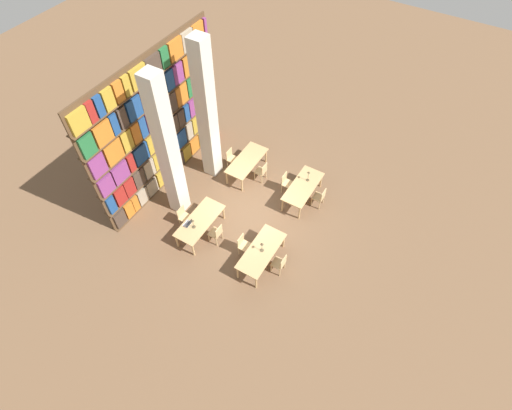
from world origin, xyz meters
The scene contains 20 objects.
ground_plane centered at (0.00, 0.00, 0.00)m, with size 40.00×40.00×0.00m, color brown.
bookshelf_bank centered at (0.01, 4.05, 2.69)m, with size 6.68×0.35×5.50m.
pillar_left centered at (-1.13, 2.66, 3.00)m, with size 0.57×0.57×6.00m.
pillar_center centered at (1.13, 2.66, 3.00)m, with size 0.57×0.57×6.00m.
reading_table_0 centered at (-1.65, -1.34, 0.65)m, with size 2.08×0.89×0.73m.
chair_0 centered at (-1.64, -2.07, 0.49)m, with size 0.42×0.40×0.89m.
chair_1 centered at (-1.64, -0.61, 0.49)m, with size 0.42×0.40×0.89m.
desk_lamp_0 centered at (-1.64, -1.35, 1.02)m, with size 0.14×0.14×0.44m.
reading_table_1 centered at (1.69, -1.24, 0.65)m, with size 2.08×0.89×0.73m.
chair_2 centered at (1.72, -1.97, 0.49)m, with size 0.42×0.40×0.89m.
chair_3 centered at (1.72, -0.51, 0.49)m, with size 0.42×0.40×0.89m.
desk_lamp_1 centered at (2.05, -1.26, 1.06)m, with size 0.14×0.14×0.49m.
reading_table_2 centered at (-1.70, 1.23, 0.65)m, with size 2.08×0.89×0.73m.
chair_4 centered at (-1.72, 0.50, 0.49)m, with size 0.42×0.40×0.89m.
chair_5 centered at (-1.72, 1.96, 0.49)m, with size 0.42×0.40×0.89m.
desk_lamp_2 centered at (-2.05, 1.23, 1.01)m, with size 0.14×0.14×0.43m.
laptop centered at (-2.06, 1.48, 0.77)m, with size 0.32×0.22×0.21m.
reading_table_3 centered at (1.77, 1.37, 0.65)m, with size 2.08×0.89×0.73m.
chair_6 centered at (1.75, 0.64, 0.49)m, with size 0.42×0.40×0.89m.
chair_7 centered at (1.75, 2.10, 0.49)m, with size 0.42×0.40×0.89m.
Camera 1 is at (-7.95, -4.90, 12.35)m, focal length 28.00 mm.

